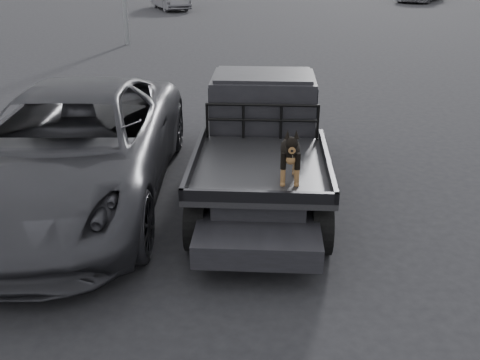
# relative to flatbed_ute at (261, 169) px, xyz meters

# --- Properties ---
(ground) EXTENTS (120.00, 120.00, 0.00)m
(ground) POSITION_rel_flatbed_ute_xyz_m (0.40, -1.65, -0.46)
(ground) COLOR black
(ground) RESTS_ON ground
(flatbed_ute) EXTENTS (2.00, 5.40, 0.92)m
(flatbed_ute) POSITION_rel_flatbed_ute_xyz_m (0.00, 0.00, 0.00)
(flatbed_ute) COLOR black
(flatbed_ute) RESTS_ON ground
(ute_cab) EXTENTS (1.72, 1.30, 0.88)m
(ute_cab) POSITION_rel_flatbed_ute_xyz_m (-0.00, 0.95, 0.90)
(ute_cab) COLOR black
(ute_cab) RESTS_ON flatbed_ute
(headache_rack) EXTENTS (1.80, 0.08, 0.55)m
(headache_rack) POSITION_rel_flatbed_ute_xyz_m (-0.00, 0.20, 0.74)
(headache_rack) COLOR black
(headache_rack) RESTS_ON flatbed_ute
(dog) EXTENTS (0.32, 0.60, 0.74)m
(dog) POSITION_rel_flatbed_ute_xyz_m (0.39, -1.42, 0.83)
(dog) COLOR black
(dog) RESTS_ON flatbed_ute
(parked_suv) EXTENTS (3.28, 6.49, 1.76)m
(parked_suv) POSITION_rel_flatbed_ute_xyz_m (-2.94, -0.31, 0.42)
(parked_suv) COLOR #29292E
(parked_suv) RESTS_ON ground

